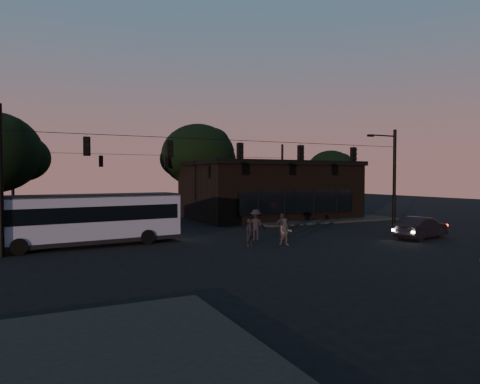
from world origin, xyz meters
name	(u,v)px	position (x,y,z in m)	size (l,w,h in m)	color
ground	(273,250)	(0.00, 0.00, 0.00)	(120.00, 120.00, 0.00)	black
sidewalk_far_right	(306,217)	(12.00, 14.00, 0.07)	(14.00, 10.00, 0.15)	black
building	(269,190)	(9.00, 15.97, 2.71)	(15.40, 10.41, 5.40)	black
tree_behind	(198,155)	(4.00, 22.00, 6.19)	(7.60, 7.60, 9.43)	black
tree_right	(331,171)	(18.00, 18.00, 4.63)	(5.20, 5.20, 6.86)	black
signal_rig_near	(240,169)	(0.00, 4.00, 4.45)	(26.24, 0.30, 7.50)	black
signal_rig_far	(166,174)	(0.00, 20.00, 4.20)	(26.24, 0.30, 7.50)	black
bus	(88,217)	(-8.77, 5.80, 1.65)	(10.64, 3.40, 2.94)	#848AA9
car	(421,228)	(10.68, -0.53, 0.70)	(1.49, 4.26, 1.40)	black
pedestrian_a	(250,233)	(-0.53, 1.65, 0.77)	(0.56, 0.37, 1.55)	black
pedestrian_b	(286,232)	(1.42, 0.96, 0.77)	(0.75, 0.59, 1.55)	#524B4B
pedestrian_c	(282,226)	(2.48, 3.02, 0.82)	(0.97, 0.40, 1.65)	#28222A
pedestrian_d	(256,225)	(0.79, 3.38, 0.96)	(1.24, 0.71, 1.93)	black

